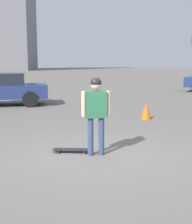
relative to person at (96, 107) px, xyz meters
name	(u,v)px	position (x,y,z in m)	size (l,w,h in m)	color
ground_plane	(96,155)	(0.00, 0.00, -1.07)	(220.00, 220.00, 0.00)	slate
person	(96,107)	(0.00, 0.00, 0.00)	(0.63, 0.26, 1.71)	#38476B
skateboard	(72,150)	(-0.54, 0.22, -1.01)	(0.88, 0.32, 0.07)	#232328
car_parked_near	(2,89)	(-4.18, 8.12, -0.28)	(4.45, 2.48, 1.52)	navy
traffic_cone	(146,111)	(1.93, 4.32, -0.76)	(0.37, 0.37, 0.61)	orange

